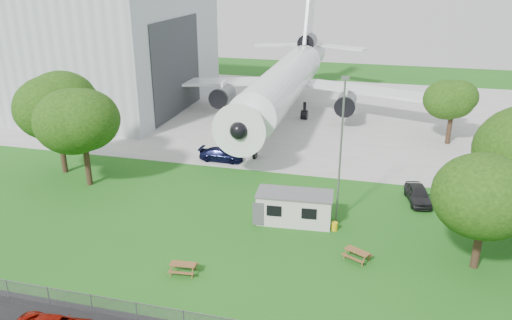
% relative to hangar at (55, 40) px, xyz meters
% --- Properties ---
extents(ground, '(160.00, 160.00, 0.00)m').
position_rel_hangar_xyz_m(ground, '(37.97, -36.00, -9.41)').
color(ground, '#266E1A').
extents(concrete_apron, '(120.00, 46.00, 0.03)m').
position_rel_hangar_xyz_m(concrete_apron, '(37.97, 2.00, -9.39)').
color(concrete_apron, '#B7B7B2').
rests_on(concrete_apron, ground).
extents(hangar, '(43.00, 31.00, 18.55)m').
position_rel_hangar_xyz_m(hangar, '(0.00, 0.00, 0.00)').
color(hangar, '#B2B7BC').
rests_on(hangar, ground).
extents(airliner, '(46.36, 47.73, 17.69)m').
position_rel_hangar_xyz_m(airliner, '(35.97, -0.14, -4.14)').
color(airliner, white).
rests_on(airliner, ground).
extents(site_cabin, '(6.84, 3.14, 2.62)m').
position_rel_hangar_xyz_m(site_cabin, '(42.82, -30.95, -8.09)').
color(site_cabin, beige).
rests_on(site_cabin, ground).
extents(picnic_west, '(1.93, 1.66, 0.76)m').
position_rel_hangar_xyz_m(picnic_west, '(36.76, -40.19, -9.41)').
color(picnic_west, brown).
rests_on(picnic_west, ground).
extents(picnic_east, '(2.30, 2.17, 0.76)m').
position_rel_hangar_xyz_m(picnic_east, '(48.23, -35.51, -9.41)').
color(picnic_east, brown).
rests_on(picnic_east, ground).
extents(lamp_mast, '(0.16, 0.16, 12.00)m').
position_rel_hangar_xyz_m(lamp_mast, '(46.17, -29.80, -3.41)').
color(lamp_mast, slate).
rests_on(lamp_mast, ground).
extents(tree_west_big, '(7.70, 7.70, 10.81)m').
position_rel_hangar_xyz_m(tree_west_big, '(18.00, -26.17, -2.46)').
color(tree_west_big, '#382619').
rests_on(tree_west_big, ground).
extents(tree_west_small, '(7.65, 7.65, 9.98)m').
position_rel_hangar_xyz_m(tree_west_small, '(22.21, -28.38, -3.26)').
color(tree_west_small, '#382619').
rests_on(tree_west_small, ground).
extents(tree_east_front, '(6.87, 6.87, 8.92)m').
position_rel_hangar_xyz_m(tree_east_front, '(56.29, -34.35, -3.93)').
color(tree_east_front, '#382619').
rests_on(tree_east_front, ground).
extents(tree_far_apron, '(5.52, 5.52, 7.99)m').
position_rel_hangar_xyz_m(tree_far_apron, '(57.02, -7.07, -4.19)').
color(tree_far_apron, '#382619').
rests_on(tree_far_apron, ground).
extents(car_ne_hatch, '(2.62, 4.77, 1.54)m').
position_rel_hangar_xyz_m(car_ne_hatch, '(52.86, -24.52, -8.64)').
color(car_ne_hatch, black).
rests_on(car_ne_hatch, ground).
extents(car_apron_van, '(4.79, 1.96, 1.39)m').
position_rel_hangar_xyz_m(car_apron_van, '(32.60, -19.17, -8.71)').
color(car_apron_van, black).
rests_on(car_apron_van, ground).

